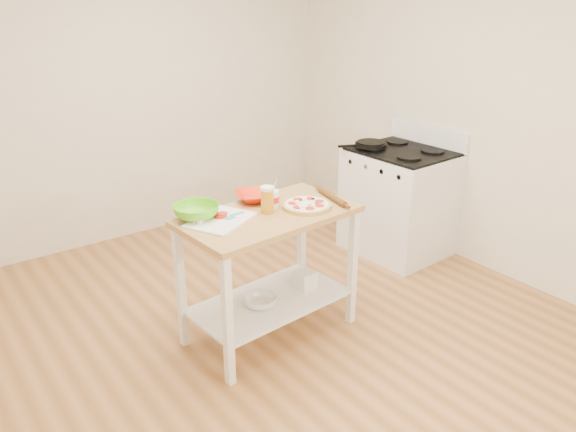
% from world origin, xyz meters
% --- Properties ---
extents(room_shell, '(4.04, 4.54, 2.74)m').
position_xyz_m(room_shell, '(0.00, 0.00, 1.35)').
color(room_shell, '#AA723E').
rests_on(room_shell, ground).
extents(prep_island, '(1.18, 0.70, 0.90)m').
position_xyz_m(prep_island, '(-0.07, 0.05, 0.65)').
color(prep_island, '#B28749').
rests_on(prep_island, ground).
extents(gas_stove, '(0.74, 0.86, 1.11)m').
position_xyz_m(gas_stove, '(1.64, 0.46, 0.47)').
color(gas_stove, white).
rests_on(gas_stove, ground).
extents(skillet, '(0.42, 0.28, 0.03)m').
position_xyz_m(skillet, '(1.45, 0.68, 0.98)').
color(skillet, black).
rests_on(skillet, gas_stove).
extents(pizza, '(0.33, 0.33, 0.05)m').
position_xyz_m(pizza, '(0.19, -0.02, 0.92)').
color(pizza, tan).
rests_on(pizza, prep_island).
extents(cutting_board, '(0.49, 0.44, 0.04)m').
position_xyz_m(cutting_board, '(-0.38, 0.12, 0.91)').
color(cutting_board, white).
rests_on(cutting_board, prep_island).
extents(spatula, '(0.15, 0.05, 0.01)m').
position_xyz_m(spatula, '(-0.29, 0.11, 0.92)').
color(spatula, teal).
rests_on(spatula, cutting_board).
extents(knife, '(0.23, 0.17, 0.01)m').
position_xyz_m(knife, '(-0.42, 0.21, 0.92)').
color(knife, silver).
rests_on(knife, cutting_board).
extents(orange_bowl, '(0.32, 0.32, 0.06)m').
position_xyz_m(orange_bowl, '(-0.01, 0.29, 0.93)').
color(orange_bowl, red).
rests_on(orange_bowl, prep_island).
extents(green_bowl, '(0.38, 0.38, 0.09)m').
position_xyz_m(green_bowl, '(-0.48, 0.24, 0.94)').
color(green_bowl, '#5DC415').
rests_on(green_bowl, prep_island).
extents(beer_pint, '(0.09, 0.09, 0.17)m').
position_xyz_m(beer_pint, '(-0.07, 0.06, 0.99)').
color(beer_pint, '#C78012').
rests_on(beer_pint, prep_island).
extents(yogurt_tub, '(0.09, 0.09, 0.20)m').
position_xyz_m(yogurt_tub, '(0.02, 0.12, 0.96)').
color(yogurt_tub, white).
rests_on(yogurt_tub, prep_island).
extents(rolling_pin, '(0.11, 0.36, 0.04)m').
position_xyz_m(rolling_pin, '(0.42, -0.01, 0.92)').
color(rolling_pin, brown).
rests_on(rolling_pin, prep_island).
extents(shelf_glass_bowl, '(0.29, 0.29, 0.07)m').
position_xyz_m(shelf_glass_bowl, '(-0.16, 0.02, 0.29)').
color(shelf_glass_bowl, silver).
rests_on(shelf_glass_bowl, prep_island).
extents(shelf_bin, '(0.14, 0.14, 0.13)m').
position_xyz_m(shelf_bin, '(0.23, 0.04, 0.32)').
color(shelf_bin, white).
rests_on(shelf_bin, prep_island).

